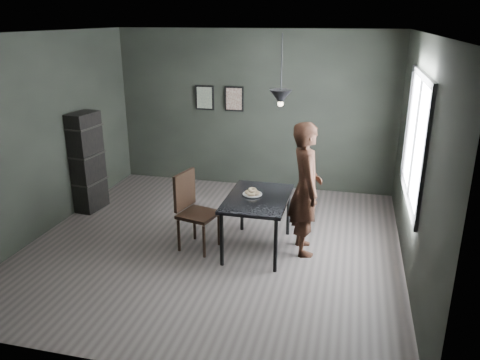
% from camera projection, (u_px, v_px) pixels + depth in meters
% --- Properties ---
extents(ground, '(5.00, 5.00, 0.00)m').
position_uv_depth(ground, '(215.00, 244.00, 6.49)').
color(ground, '#393331').
rests_on(ground, ground).
extents(back_wall, '(5.00, 0.10, 2.80)m').
position_uv_depth(back_wall, '(254.00, 111.00, 8.32)').
color(back_wall, black).
rests_on(back_wall, ground).
extents(ceiling, '(5.00, 5.00, 0.02)m').
position_uv_depth(ceiling, '(211.00, 33.00, 5.57)').
color(ceiling, silver).
rests_on(ceiling, ground).
extents(window_assembly, '(0.04, 1.96, 1.56)m').
position_uv_depth(window_assembly, '(415.00, 139.00, 5.59)').
color(window_assembly, white).
rests_on(window_assembly, ground).
extents(cafe_table, '(0.80, 1.20, 0.75)m').
position_uv_depth(cafe_table, '(258.00, 203.00, 6.14)').
color(cafe_table, black).
rests_on(cafe_table, ground).
extents(white_plate, '(0.23, 0.23, 0.01)m').
position_uv_depth(white_plate, '(252.00, 195.00, 6.18)').
color(white_plate, silver).
rests_on(white_plate, cafe_table).
extents(donut_pile, '(0.21, 0.21, 0.09)m').
position_uv_depth(donut_pile, '(252.00, 192.00, 6.17)').
color(donut_pile, beige).
rests_on(donut_pile, white_plate).
extents(woman, '(0.60, 0.74, 1.76)m').
position_uv_depth(woman, '(306.00, 189.00, 6.03)').
color(woman, black).
rests_on(woman, ground).
extents(wood_chair, '(0.55, 0.55, 1.06)m').
position_uv_depth(wood_chair, '(192.00, 206.00, 6.22)').
color(wood_chair, black).
rests_on(wood_chair, ground).
extents(shelf_unit, '(0.35, 0.56, 1.59)m').
position_uv_depth(shelf_unit, '(87.00, 162.00, 7.43)').
color(shelf_unit, black).
rests_on(shelf_unit, ground).
extents(pendant_lamp, '(0.28, 0.28, 0.86)m').
position_uv_depth(pendant_lamp, '(281.00, 97.00, 5.72)').
color(pendant_lamp, black).
rests_on(pendant_lamp, ground).
extents(framed_print_left, '(0.34, 0.04, 0.44)m').
position_uv_depth(framed_print_left, '(205.00, 98.00, 8.43)').
color(framed_print_left, black).
rests_on(framed_print_left, ground).
extents(framed_print_right, '(0.34, 0.04, 0.44)m').
position_uv_depth(framed_print_right, '(234.00, 99.00, 8.31)').
color(framed_print_right, black).
rests_on(framed_print_right, ground).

